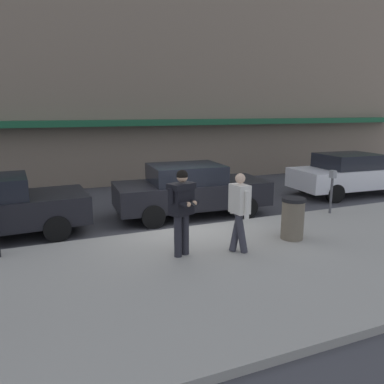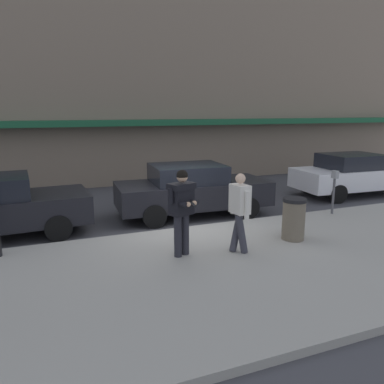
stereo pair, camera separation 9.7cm
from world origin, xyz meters
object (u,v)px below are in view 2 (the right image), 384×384
Objects in this scene: parked_sedan_far at (353,174)px; man_texting_on_phone at (182,204)px; trash_bin at (294,219)px; parked_sedan_mid at (192,189)px; pedestrian_in_light_coat at (240,208)px; parking_meter at (334,186)px.

parked_sedan_far is 2.54× the size of man_texting_on_phone.
trash_bin is (2.76, -0.00, -0.62)m from man_texting_on_phone.
parked_sedan_mid is 2.70× the size of pedestrian_in_light_coat.
parked_sedan_mid is 3.47m from trash_bin.
man_texting_on_phone is 1.22m from pedestrian_in_light_coat.
parked_sedan_mid is at bearing 111.33° from trash_bin.
pedestrian_in_light_coat is 1.67m from trash_bin.
parked_sedan_mid is 4.68× the size of trash_bin.
parking_meter is (4.00, 1.67, -0.14)m from pedestrian_in_light_coat.
parked_sedan_far is at bearing 3.06° from parked_sedan_mid.
parked_sedan_far is 4.68× the size of trash_bin.
pedestrian_in_light_coat is at bearing -95.21° from parked_sedan_mid.
man_texting_on_phone is 5.38m from parking_meter.
parking_meter is (5.18, 1.41, -0.28)m from man_texting_on_phone.
parked_sedan_far is at bearing 34.07° from trash_bin.
parked_sedan_mid is 6.56m from parked_sedan_far.
pedestrian_in_light_coat is (1.18, -0.26, -0.14)m from man_texting_on_phone.
pedestrian_in_light_coat reaches higher than parking_meter.
parked_sedan_mid and parked_sedan_far have the same top height.
parked_sedan_far reaches higher than trash_bin.
parked_sedan_mid reaches higher than trash_bin.
man_texting_on_phone is at bearing 167.38° from pedestrian_in_light_coat.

